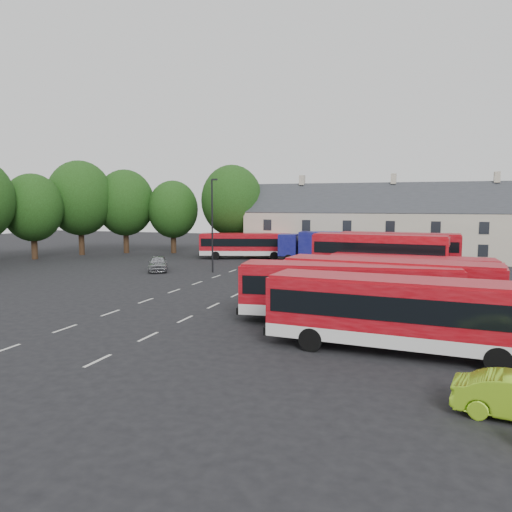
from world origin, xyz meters
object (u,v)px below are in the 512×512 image
at_px(bus_dd_south, 379,257).
at_px(lamppost, 212,223).
at_px(box_truck, 316,245).
at_px(bus_row_a, 403,309).
at_px(silver_car, 158,263).

relative_size(bus_dd_south, lamppost, 1.17).
relative_size(box_truck, lamppost, 0.92).
xyz_separation_m(bus_dd_south, lamppost, (-15.80, 3.74, 2.36)).
distance_m(bus_row_a, box_truck, 33.76).
bearing_deg(silver_car, bus_dd_south, -35.64).
distance_m(silver_car, lamppost, 6.83).
relative_size(bus_dd_south, box_truck, 1.27).
bearing_deg(lamppost, bus_row_a, -49.08).
bearing_deg(silver_car, box_truck, 13.68).
distance_m(bus_row_a, silver_car, 31.40).
xyz_separation_m(bus_row_a, lamppost, (-18.37, 21.20, 2.75)).
bearing_deg(lamppost, silver_car, -171.56).
height_order(bus_row_a, silver_car, bus_row_a).
xyz_separation_m(bus_row_a, silver_car, (-23.85, 20.38, -1.25)).
distance_m(bus_dd_south, box_truck, 16.68).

